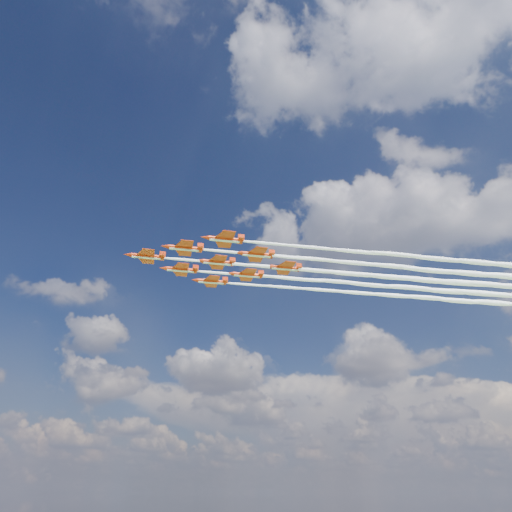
# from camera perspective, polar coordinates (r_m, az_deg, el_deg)

# --- Properties ---
(jet_lead) EXTENTS (85.21, 65.86, 2.78)m
(jet_lead) POSITION_cam_1_polar(r_m,az_deg,el_deg) (146.67, 7.14, -1.67)
(jet_lead) COLOR red
(jet_row2_port) EXTENTS (85.21, 65.86, 2.78)m
(jet_row2_port) POSITION_cam_1_polar(r_m,az_deg,el_deg) (143.90, 11.73, -0.83)
(jet_row2_port) COLOR red
(jet_row2_starb) EXTENTS (85.21, 65.86, 2.78)m
(jet_row2_starb) POSITION_cam_1_polar(r_m,az_deg,el_deg) (156.04, 9.75, -2.99)
(jet_row2_starb) COLOR red
(jet_row3_port) EXTENTS (85.21, 65.86, 2.78)m
(jet_row3_port) POSITION_cam_1_polar(r_m,az_deg,el_deg) (142.11, 16.46, 0.04)
(jet_row3_port) COLOR red
(jet_row3_centre) EXTENTS (85.21, 65.86, 2.78)m
(jet_row3_centre) POSITION_cam_1_polar(r_m,az_deg,el_deg) (153.73, 14.10, -2.22)
(jet_row3_centre) COLOR red
(jet_row3_starb) EXTENTS (85.21, 65.86, 2.78)m
(jet_row3_starb) POSITION_cam_1_polar(r_m,az_deg,el_deg) (165.77, 12.06, -4.15)
(jet_row3_starb) COLOR red
(jet_row4_port) EXTENTS (85.21, 65.86, 2.78)m
(jet_row4_port) POSITION_cam_1_polar(r_m,az_deg,el_deg) (152.35, 18.54, -1.42)
(jet_row4_port) COLOR red
(jet_row4_starb) EXTENTS (85.21, 65.86, 2.78)m
(jet_row4_starb) POSITION_cam_1_polar(r_m,az_deg,el_deg) (163.87, 16.18, -3.43)
(jet_row4_starb) COLOR red
(jet_tail) EXTENTS (85.21, 65.86, 2.78)m
(jet_tail) POSITION_cam_1_polar(r_m,az_deg,el_deg) (162.85, 20.36, -2.68)
(jet_tail) COLOR red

